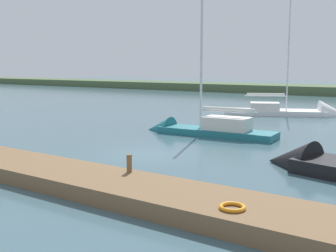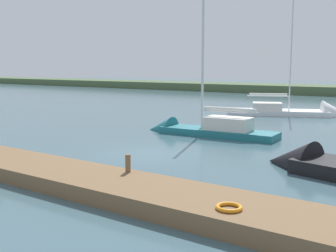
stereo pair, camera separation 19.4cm
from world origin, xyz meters
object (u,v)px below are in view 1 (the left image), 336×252
object	(u,v)px
mooring_post_far	(129,163)
life_ring_buoy	(232,207)
sailboat_behind_pier	(200,131)
sailboat_near_dock	(298,114)

from	to	relation	value
mooring_post_far	life_ring_buoy	size ratio (longest dim) A/B	0.89
life_ring_buoy	sailboat_behind_pier	distance (m)	14.24
life_ring_buoy	sailboat_behind_pier	bearing A→B (deg)	-57.02
sailboat_near_dock	sailboat_behind_pier	bearing A→B (deg)	-121.65
sailboat_behind_pier	sailboat_near_dock	size ratio (longest dim) A/B	0.79
sailboat_near_dock	mooring_post_far	bearing A→B (deg)	-109.47
mooring_post_far	sailboat_near_dock	distance (m)	23.33
mooring_post_far	sailboat_near_dock	world-z (taller)	sailboat_near_dock
mooring_post_far	sailboat_near_dock	xyz separation A→B (m)	(1.53, -23.27, -0.68)
life_ring_buoy	mooring_post_far	bearing A→B (deg)	-17.34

